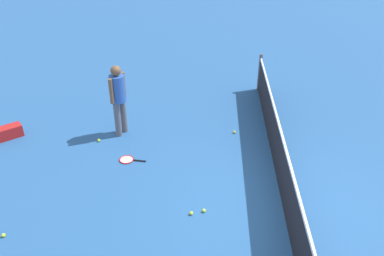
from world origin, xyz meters
name	(u,v)px	position (x,y,z in m)	size (l,w,h in m)	color
ground_plane	(283,207)	(0.00, 0.00, 0.00)	(40.00, 40.00, 0.00)	#265693
court_net	(287,185)	(0.00, 0.00, 0.50)	(10.09, 0.09, 1.07)	#4C4C51
player_near_side	(118,95)	(-2.38, -3.44, 1.01)	(0.51, 0.46, 1.70)	#595960
tennis_racket_near_player	(128,160)	(-1.29, -3.10, 0.01)	(0.35, 0.60, 0.03)	red
tennis_ball_near_player	(234,132)	(-2.51, -0.78, 0.03)	(0.07, 0.07, 0.07)	#C6E033
tennis_ball_by_net	(99,140)	(-1.98, -3.90, 0.03)	(0.07, 0.07, 0.07)	#C6E033
tennis_ball_midcourt	(191,213)	(0.29, -1.66, 0.03)	(0.07, 0.07, 0.07)	#C6E033
tennis_ball_stray_left	(204,211)	(0.22, -1.43, 0.03)	(0.07, 0.07, 0.07)	#C6E033
tennis_ball_stray_right	(3,235)	(0.98, -4.72, 0.03)	(0.07, 0.07, 0.07)	#C6E033
equipment_bag	(5,133)	(-2.01, -6.08, 0.14)	(0.73, 0.79, 0.28)	#B21E1E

